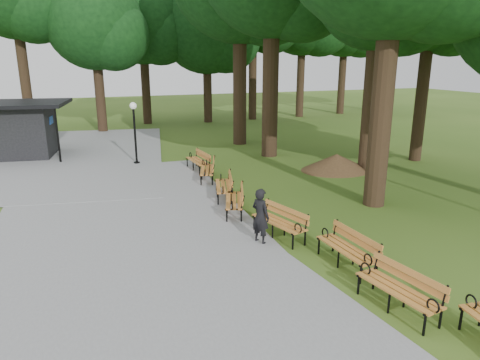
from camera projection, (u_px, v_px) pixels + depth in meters
name	position (u px, v px, depth m)	size (l,w,h in m)	color
ground	(290.00, 250.00, 11.29)	(100.00, 100.00, 0.00)	#385819
path	(120.00, 229.00, 12.62)	(12.00, 38.00, 0.06)	gray
person	(261.00, 216.00, 11.54)	(0.56, 0.37, 1.53)	black
kiosk	(16.00, 130.00, 21.71)	(4.40, 3.83, 2.75)	black
lamp_post	(134.00, 120.00, 19.94)	(0.32, 0.32, 2.89)	black
dirt_mound	(336.00, 162.00, 19.29)	(2.67, 2.67, 0.73)	#47301C
bench_1	(398.00, 290.00, 8.50)	(1.90, 0.64, 0.88)	#C4752D
bench_2	(346.00, 249.00, 10.32)	(1.90, 0.64, 0.88)	#C4752D
bench_3	(279.00, 223.00, 11.99)	(1.90, 0.64, 0.88)	#C4752D
bench_4	(234.00, 201.00, 13.85)	(1.90, 0.64, 0.88)	#C4752D
bench_5	(223.00, 186.00, 15.40)	(1.90, 0.64, 0.88)	#C4752D
bench_6	(207.00, 170.00, 17.64)	(1.90, 0.64, 0.88)	#C4752D
bench_7	(198.00, 161.00, 19.15)	(1.90, 0.64, 0.88)	#C4752D
tree_backdrop	(237.00, 9.00, 32.12)	(37.04, 10.35, 16.62)	black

